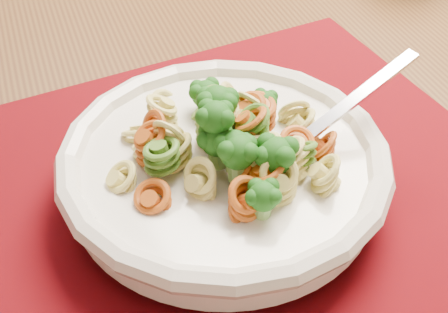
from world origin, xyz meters
TOP-DOWN VIEW (x-y plane):
  - dining_table at (-0.53, -0.50)m, footprint 1.58×1.28m
  - placemat at (-0.54, -0.62)m, footprint 0.56×0.48m
  - pasta_bowl at (-0.54, -0.63)m, footprint 0.26×0.26m
  - pasta_broccoli_heap at (-0.54, -0.63)m, footprint 0.22×0.22m
  - fork at (-0.50, -0.66)m, footprint 0.18×0.04m

SIDE VIEW (x-z plane):
  - dining_table at x=-0.53m, z-range 0.26..0.96m
  - placemat at x=-0.54m, z-range 0.71..0.71m
  - pasta_bowl at x=-0.54m, z-range 0.72..0.76m
  - fork at x=-0.50m, z-range 0.72..0.79m
  - pasta_broccoli_heap at x=-0.54m, z-range 0.73..0.79m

